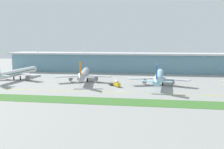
# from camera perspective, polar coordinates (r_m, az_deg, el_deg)

# --- Properties ---
(ground_plane) EXTENTS (600.00, 600.00, 0.00)m
(ground_plane) POSITION_cam_1_polar(r_m,az_deg,el_deg) (178.80, 1.94, -3.62)
(ground_plane) COLOR gray
(terminal_building) EXTENTS (288.00, 34.00, 30.28)m
(terminal_building) POSITION_cam_1_polar(r_m,az_deg,el_deg) (290.57, 4.83, 2.73)
(terminal_building) COLOR #6693A8
(terminal_building) RESTS_ON ground
(airliner_nearest) EXTENTS (48.77, 67.39, 18.90)m
(airliner_nearest) POSITION_cam_1_polar(r_m,az_deg,el_deg) (245.60, -20.17, 0.44)
(airliner_nearest) COLOR silver
(airliner_nearest) RESTS_ON ground
(airliner_near_middle) EXTENTS (47.97, 64.25, 18.90)m
(airliner_near_middle) POSITION_cam_1_polar(r_m,az_deg,el_deg) (220.01, -6.30, 0.10)
(airliner_near_middle) COLOR #ADB2BC
(airliner_near_middle) RESTS_ON ground
(airliner_far_middle) EXTENTS (48.70, 72.49, 18.90)m
(airliner_far_middle) POSITION_cam_1_polar(r_m,az_deg,el_deg) (205.63, 10.31, -0.47)
(airliner_far_middle) COLOR #9ED1EA
(airliner_far_middle) RESTS_ON ground
(taxiway_stripe_west) EXTENTS (28.00, 0.70, 0.04)m
(taxiway_stripe_west) POSITION_cam_1_polar(r_m,az_deg,el_deg) (194.26, -19.63, -3.16)
(taxiway_stripe_west) COLOR yellow
(taxiway_stripe_west) RESTS_ON ground
(taxiway_stripe_mid_west) EXTENTS (28.00, 0.70, 0.04)m
(taxiway_stripe_mid_west) POSITION_cam_1_polar(r_m,az_deg,el_deg) (180.43, -10.11, -3.62)
(taxiway_stripe_mid_west) COLOR yellow
(taxiway_stripe_mid_west) RESTS_ON ground
(taxiway_stripe_centre) EXTENTS (28.00, 0.70, 0.04)m
(taxiway_stripe_centre) POSITION_cam_1_polar(r_m,az_deg,el_deg) (172.31, 0.65, -4.02)
(taxiway_stripe_centre) COLOR yellow
(taxiway_stripe_centre) RESTS_ON ground
(taxiway_stripe_mid_east) EXTENTS (28.00, 0.70, 0.04)m
(taxiway_stripe_mid_east) POSITION_cam_1_polar(r_m,az_deg,el_deg) (170.69, 12.04, -4.29)
(taxiway_stripe_mid_east) COLOR yellow
(taxiway_stripe_mid_east) RESTS_ON ground
(taxiway_stripe_east) EXTENTS (28.00, 0.70, 0.04)m
(taxiway_stripe_east) POSITION_cam_1_polar(r_m,az_deg,el_deg) (175.76, 23.21, -4.39)
(taxiway_stripe_east) COLOR yellow
(taxiway_stripe_east) RESTS_ON ground
(grass_verge) EXTENTS (300.00, 18.00, 0.10)m
(grass_verge) POSITION_cam_1_polar(r_m,az_deg,el_deg) (147.06, 0.31, -5.98)
(grass_verge) COLOR #3D702D
(grass_verge) RESTS_ON ground
(fuel_truck) EXTENTS (6.21, 7.41, 4.95)m
(fuel_truck) POSITION_cam_1_polar(r_m,az_deg,el_deg) (194.51, 1.08, -2.05)
(fuel_truck) COLOR gold
(fuel_truck) RESTS_ON ground
(pushback_tug) EXTENTS (4.43, 4.99, 1.85)m
(pushback_tug) POSITION_cam_1_polar(r_m,az_deg,el_deg) (200.26, -0.18, -2.11)
(pushback_tug) COLOR #333842
(pushback_tug) RESTS_ON ground
(safety_cone_left_wingtip) EXTENTS (0.56, 0.56, 0.70)m
(safety_cone_left_wingtip) POSITION_cam_1_polar(r_m,az_deg,el_deg) (182.74, 13.28, -3.46)
(safety_cone_left_wingtip) COLOR orange
(safety_cone_left_wingtip) RESTS_ON ground
(safety_cone_nose_front) EXTENTS (0.56, 0.56, 0.70)m
(safety_cone_nose_front) POSITION_cam_1_polar(r_m,az_deg,el_deg) (188.91, 4.47, -2.94)
(safety_cone_nose_front) COLOR orange
(safety_cone_nose_front) RESTS_ON ground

